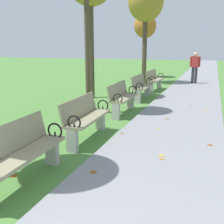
{
  "coord_description": "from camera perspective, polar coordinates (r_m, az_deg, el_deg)",
  "views": [
    {
      "loc": [
        1.93,
        -0.47,
        1.93
      ],
      "look_at": [
        -0.05,
        4.88,
        0.55
      ],
      "focal_mm": 43.56,
      "sensor_mm": 36.0,
      "label": 1
    }
  ],
  "objects": [
    {
      "name": "paved_walkway",
      "position": [
        18.58,
        17.9,
        7.05
      ],
      "size": [
        2.29,
        44.0,
        0.02
      ],
      "primitive_type": "cube",
      "color": "gray",
      "rests_on": "ground"
    },
    {
      "name": "park_bench_2",
      "position": [
        4.04,
        -18.64,
        -8.13
      ],
      "size": [
        0.53,
        1.62,
        0.9
      ],
      "color": "gray",
      "rests_on": "ground"
    },
    {
      "name": "park_bench_3",
      "position": [
        5.71,
        -5.6,
        -1.11
      ],
      "size": [
        0.53,
        1.62,
        0.9
      ],
      "color": "gray",
      "rests_on": "ground"
    },
    {
      "name": "park_bench_4",
      "position": [
        7.94,
        2.13,
        3.13
      ],
      "size": [
        0.51,
        1.61,
        0.9
      ],
      "color": "gray",
      "rests_on": "ground"
    },
    {
      "name": "park_bench_5",
      "position": [
        10.14,
        6.24,
        5.35
      ],
      "size": [
        0.47,
        1.6,
        0.9
      ],
      "color": "gray",
      "rests_on": "ground"
    },
    {
      "name": "park_bench_6",
      "position": [
        12.33,
        8.84,
        6.73
      ],
      "size": [
        0.55,
        1.62,
        0.9
      ],
      "color": "gray",
      "rests_on": "ground"
    },
    {
      "name": "tree_4",
      "position": [
        14.81,
        7.1,
        21.69
      ],
      "size": [
        1.78,
        1.78,
        5.09
      ],
      "color": "#4C3D2D",
      "rests_on": "ground"
    },
    {
      "name": "tree_5",
      "position": [
        17.6,
        6.96,
        17.32
      ],
      "size": [
        1.36,
        1.36,
        3.9
      ],
      "color": "#4C3D2D",
      "rests_on": "ground"
    },
    {
      "name": "pedestrian_walking",
      "position": [
        15.05,
        17.0,
        9.22
      ],
      "size": [
        0.53,
        0.23,
        1.62
      ],
      "color": "#2D2D38",
      "rests_on": "paved_walkway"
    },
    {
      "name": "scattered_leaves",
      "position": [
        7.62,
        5.45,
        -1.0
      ],
      "size": [
        4.55,
        15.23,
        0.02
      ],
      "color": "#AD6B23",
      "rests_on": "ground"
    }
  ]
}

